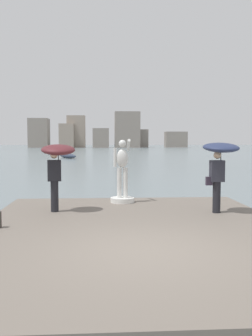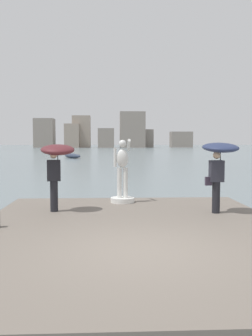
{
  "view_description": "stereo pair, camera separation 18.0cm",
  "coord_description": "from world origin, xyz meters",
  "px_view_note": "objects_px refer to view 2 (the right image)",
  "views": [
    {
      "loc": [
        -0.73,
        -6.8,
        2.41
      ],
      "look_at": [
        0.0,
        5.2,
        1.55
      ],
      "focal_mm": 40.04,
      "sensor_mm": 36.0,
      "label": 1
    },
    {
      "loc": [
        -0.55,
        -6.81,
        2.41
      ],
      "look_at": [
        0.0,
        5.2,
        1.55
      ],
      "focal_mm": 40.04,
      "sensor_mm": 36.0,
      "label": 2
    }
  ],
  "objects_px": {
    "onlooker_left": "(57,159)",
    "boat_mid": "(72,156)",
    "statue_white_figure": "(122,180)",
    "onlooker_right": "(219,157)"
  },
  "relations": [
    {
      "from": "statue_white_figure",
      "to": "boat_mid",
      "type": "height_order",
      "value": "statue_white_figure"
    },
    {
      "from": "onlooker_left",
      "to": "boat_mid",
      "type": "xyz_separation_m",
      "value": [
        -3.72,
        42.99,
        -1.59
      ]
    },
    {
      "from": "statue_white_figure",
      "to": "boat_mid",
      "type": "bearing_deg",
      "value": 97.76
    },
    {
      "from": "onlooker_left",
      "to": "boat_mid",
      "type": "height_order",
      "value": "onlooker_left"
    },
    {
      "from": "boat_mid",
      "to": "statue_white_figure",
      "type": "bearing_deg",
      "value": -82.24
    },
    {
      "from": "onlooker_left",
      "to": "onlooker_right",
      "type": "distance_m",
      "value": 4.59
    },
    {
      "from": "onlooker_left",
      "to": "boat_mid",
      "type": "bearing_deg",
      "value": 94.95
    },
    {
      "from": "onlooker_right",
      "to": "boat_mid",
      "type": "height_order",
      "value": "onlooker_right"
    },
    {
      "from": "onlooker_left",
      "to": "boat_mid",
      "type": "distance_m",
      "value": 43.18
    },
    {
      "from": "statue_white_figure",
      "to": "boat_mid",
      "type": "relative_size",
      "value": 0.44
    }
  ]
}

